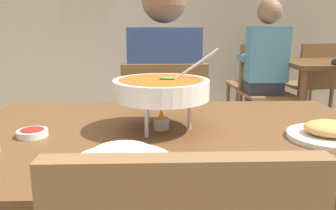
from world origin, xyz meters
TOP-DOWN VIEW (x-y plane):
  - dining_table_main at (0.00, 0.00)m, footprint 1.33×0.85m
  - chair_diner_main at (-0.00, 0.71)m, footprint 0.44×0.44m
  - diner_main at (0.00, 0.74)m, footprint 0.40×0.45m
  - curry_bowl at (-0.03, 0.03)m, footprint 0.33×0.30m
  - rice_plate at (-0.12, -0.27)m, footprint 0.24×0.24m
  - appetizer_plate at (0.46, -0.09)m, footprint 0.24×0.24m
  - sauce_dish at (-0.41, -0.04)m, footprint 0.09×0.09m
  - dining_table_far at (1.65, 2.12)m, footprint 1.00×0.80m
  - chair_bg_left at (1.00, 2.24)m, footprint 0.48×0.48m
  - chair_bg_right at (1.64, 2.58)m, footprint 0.50×0.50m
  - chair_bg_corner at (1.09, 2.71)m, footprint 0.46×0.46m
  - patron_bg_left at (0.97, 2.13)m, footprint 0.40×0.45m

SIDE VIEW (x-z plane):
  - chair_diner_main at x=0.00m, z-range 0.06..0.96m
  - chair_bg_left at x=1.00m, z-range 0.06..0.96m
  - chair_bg_right at x=1.64m, z-range 0.06..0.96m
  - chair_bg_corner at x=1.09m, z-range 0.06..0.96m
  - dining_table_far at x=1.65m, z-range 0.24..1.00m
  - dining_table_main at x=0.00m, z-range 0.27..1.02m
  - diner_main at x=0.00m, z-range 0.09..1.40m
  - patron_bg_left at x=0.97m, z-range 0.09..1.40m
  - sauce_dish at x=-0.41m, z-range 0.76..0.78m
  - rice_plate at x=-0.12m, z-range 0.75..0.80m
  - appetizer_plate at x=0.46m, z-range 0.75..0.80m
  - curry_bowl at x=-0.03m, z-range 0.76..1.01m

